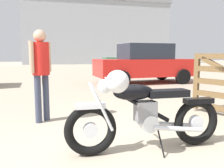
% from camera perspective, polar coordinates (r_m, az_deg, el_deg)
% --- Properties ---
extents(ground_plane, '(80.00, 80.00, 0.00)m').
position_cam_1_polar(ground_plane, '(2.89, 6.14, -17.88)').
color(ground_plane, tan).
extents(vintage_motorcycle, '(2.08, 0.74, 1.07)m').
position_cam_1_polar(vintage_motorcycle, '(2.95, 7.75, -7.16)').
color(vintage_motorcycle, black).
rests_on(vintage_motorcycle, ground_plane).
extents(bystander, '(0.36, 0.33, 1.66)m').
position_cam_1_polar(bystander, '(4.35, -17.09, 4.24)').
color(bystander, '#383D51').
rests_on(bystander, ground_plane).
extents(pale_sedan_back, '(4.30, 2.12, 1.67)m').
position_cam_1_polar(pale_sedan_back, '(10.09, 8.01, 5.00)').
color(pale_sedan_back, black).
rests_on(pale_sedan_back, ground_plane).
extents(red_hatchback_near, '(4.30, 2.13, 1.67)m').
position_cam_1_polar(red_hatchback_near, '(15.87, 5.53, 5.84)').
color(red_hatchback_near, black).
rests_on(red_hatchback_near, ground_plane).
extents(industrial_building, '(19.40, 8.80, 18.18)m').
position_cam_1_polar(industrial_building, '(34.12, -4.12, 12.51)').
color(industrial_building, '#9EA0A8').
rests_on(industrial_building, ground_plane).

